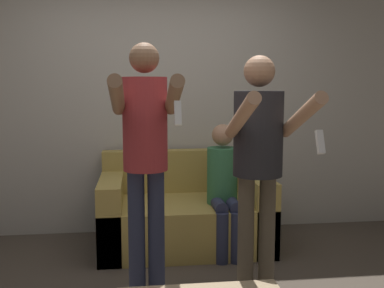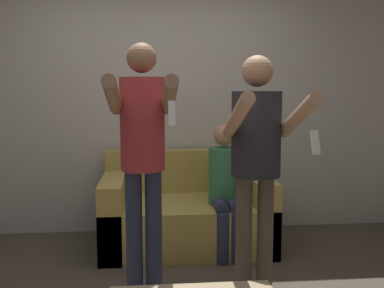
% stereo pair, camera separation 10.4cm
% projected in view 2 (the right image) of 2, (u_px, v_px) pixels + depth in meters
% --- Properties ---
extents(wall_back, '(6.40, 0.06, 2.70)m').
position_uv_depth(wall_back, '(158.00, 98.00, 4.49)').
color(wall_back, '#B7B2A8').
rests_on(wall_back, ground_plane).
extents(couch, '(1.52, 0.93, 0.84)m').
position_uv_depth(couch, '(186.00, 214.00, 4.16)').
color(couch, '#AD9347').
rests_on(couch, ground_plane).
extents(person_standing_left, '(0.41, 0.68, 1.74)m').
position_uv_depth(person_standing_left, '(143.00, 148.00, 2.86)').
color(person_standing_left, '#282D47').
rests_on(person_standing_left, ground_plane).
extents(person_standing_right, '(0.45, 0.78, 1.66)m').
position_uv_depth(person_standing_right, '(257.00, 151.00, 2.93)').
color(person_standing_right, brown).
rests_on(person_standing_right, ground_plane).
extents(person_seated, '(0.27, 0.51, 1.14)m').
position_uv_depth(person_seated, '(225.00, 185.00, 3.91)').
color(person_seated, '#282D47').
rests_on(person_seated, ground_plane).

